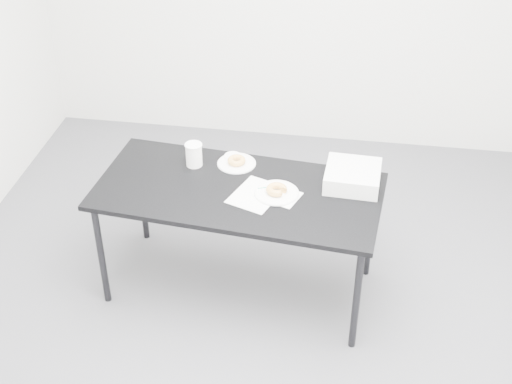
# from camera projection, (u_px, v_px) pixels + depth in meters

# --- Properties ---
(floor) EXTENTS (4.00, 4.00, 0.00)m
(floor) POSITION_uv_depth(u_px,v_px,m) (257.00, 299.00, 4.35)
(floor) COLOR #4A4A4F
(floor) RESTS_ON ground
(table) EXTENTS (1.68, 0.91, 0.74)m
(table) POSITION_uv_depth(u_px,v_px,m) (238.00, 197.00, 4.06)
(table) COLOR black
(table) RESTS_ON floor
(scorecard) EXTENTS (0.33, 0.37, 0.00)m
(scorecard) POSITION_uv_depth(u_px,v_px,m) (256.00, 194.00, 3.98)
(scorecard) COLOR white
(scorecard) RESTS_ON table
(logo_patch) EXTENTS (0.06, 0.06, 0.00)m
(logo_patch) POSITION_uv_depth(u_px,v_px,m) (274.00, 187.00, 4.03)
(logo_patch) COLOR green
(logo_patch) RESTS_ON scorecard
(pen) EXTENTS (0.13, 0.06, 0.01)m
(pen) POSITION_uv_depth(u_px,v_px,m) (270.00, 187.00, 4.03)
(pen) COLOR #0B7C59
(pen) RESTS_ON scorecard
(napkin) EXTENTS (0.22, 0.22, 0.00)m
(napkin) POSITION_uv_depth(u_px,v_px,m) (283.00, 197.00, 3.96)
(napkin) COLOR white
(napkin) RESTS_ON table
(plate_near) EXTENTS (0.25, 0.25, 0.01)m
(plate_near) POSITION_uv_depth(u_px,v_px,m) (277.00, 193.00, 3.98)
(plate_near) COLOR white
(plate_near) RESTS_ON napkin
(donut_near) EXTENTS (0.16, 0.16, 0.04)m
(donut_near) POSITION_uv_depth(u_px,v_px,m) (277.00, 189.00, 3.97)
(donut_near) COLOR #BF7B3C
(donut_near) RESTS_ON plate_near
(plate_far) EXTENTS (0.23, 0.23, 0.01)m
(plate_far) POSITION_uv_depth(u_px,v_px,m) (237.00, 163.00, 4.24)
(plate_far) COLOR white
(plate_far) RESTS_ON table
(donut_far) EXTENTS (0.15, 0.15, 0.04)m
(donut_far) POSITION_uv_depth(u_px,v_px,m) (237.00, 160.00, 4.23)
(donut_far) COLOR #BF7B3C
(donut_far) RESTS_ON plate_far
(coffee_cup) EXTENTS (0.10, 0.10, 0.14)m
(coffee_cup) POSITION_uv_depth(u_px,v_px,m) (194.00, 155.00, 4.19)
(coffee_cup) COLOR white
(coffee_cup) RESTS_ON table
(cup_lid) EXTENTS (0.10, 0.10, 0.01)m
(cup_lid) POSITION_uv_depth(u_px,v_px,m) (233.00, 156.00, 4.30)
(cup_lid) COLOR white
(cup_lid) RESTS_ON table
(bakery_box) EXTENTS (0.32, 0.32, 0.10)m
(bakery_box) POSITION_uv_depth(u_px,v_px,m) (353.00, 176.00, 4.04)
(bakery_box) COLOR silver
(bakery_box) RESTS_ON table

